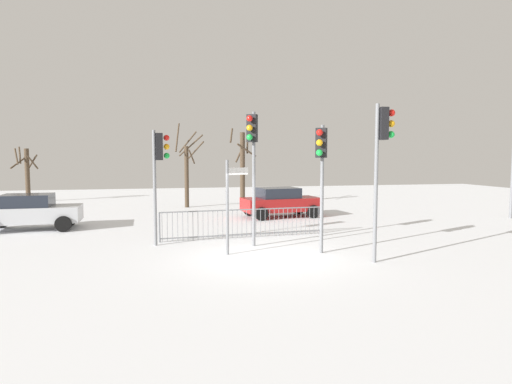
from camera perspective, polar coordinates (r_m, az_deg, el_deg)
ground_plane at (r=13.27m, az=1.18°, el=-8.46°), size 60.00×60.00×0.00m
traffic_light_rear_right at (r=14.43m, az=-0.48°, el=5.73°), size 0.42×0.51×4.48m
traffic_light_rear_left at (r=12.80m, az=16.03°, el=5.67°), size 0.57×0.33×4.47m
traffic_light_foreground_left at (r=13.51m, az=8.49°, el=4.18°), size 0.43×0.50×3.97m
traffic_light_foreground_right at (r=15.07m, az=-12.53°, el=3.93°), size 0.57×0.34×3.89m
direction_sign_post at (r=13.39m, az=-3.52°, el=-1.25°), size 0.74×0.33×2.91m
pedestrian_guard_railing at (r=16.27m, az=-1.54°, el=-4.05°), size 6.21×0.51×1.07m
car_red_far at (r=21.82m, az=3.19°, el=-1.28°), size 3.97×2.30×1.47m
car_silver_near at (r=20.23m, az=-27.31°, el=-2.25°), size 3.85×2.02×1.47m
bare_tree_left at (r=26.34m, az=-8.97°, el=2.86°), size 1.73×1.58×5.00m
bare_tree_centre at (r=26.96m, az=-1.80°, el=3.38°), size 1.64×1.65×4.79m
bare_tree_right at (r=32.75m, az=-27.69°, el=2.30°), size 1.69×1.83×3.68m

